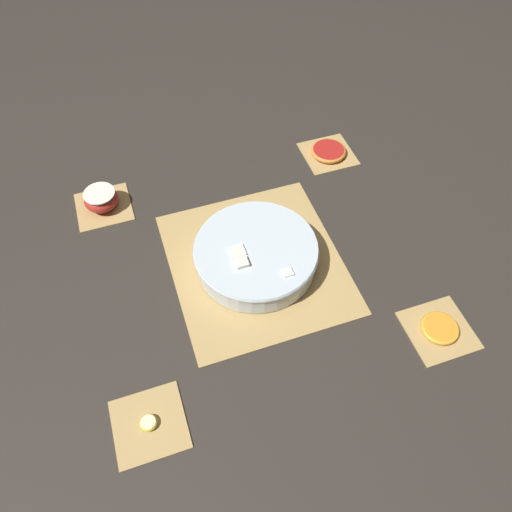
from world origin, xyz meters
The scene contains 11 objects.
ground_plane centered at (0.00, 0.00, 0.00)m, with size 6.00×6.00×0.00m, color #2D2823.
bamboo_mat_center centered at (0.00, 0.00, 0.00)m, with size 0.41×0.38×0.01m.
coaster_mat_near_left centered at (-0.28, -0.30, 0.00)m, with size 0.13×0.13×0.01m.
coaster_mat_near_right centered at (0.28, -0.30, 0.00)m, with size 0.13×0.13×0.01m.
coaster_mat_far_left centered at (-0.28, 0.30, 0.00)m, with size 0.13×0.13×0.01m.
coaster_mat_far_right centered at (0.28, 0.30, 0.00)m, with size 0.13×0.13×0.01m.
fruit_salad_bowl centered at (0.00, 0.00, 0.04)m, with size 0.28×0.28×0.06m.
apple_half centered at (0.28, 0.30, 0.03)m, with size 0.08×0.08×0.04m.
orange_slice_whole centered at (-0.28, -0.30, 0.01)m, with size 0.08×0.08×0.01m.
banana_coin_single centered at (-0.28, 0.30, 0.01)m, with size 0.03×0.03×0.01m.
grapefruit_slice centered at (0.28, -0.30, 0.01)m, with size 0.09×0.09×0.01m.
Camera 1 is at (-0.63, 0.21, 0.91)m, focal length 35.00 mm.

